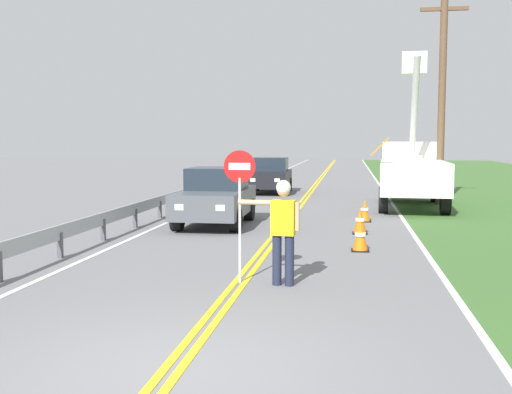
{
  "coord_description": "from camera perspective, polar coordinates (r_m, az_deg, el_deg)",
  "views": [
    {
      "loc": [
        1.88,
        -6.12,
        2.48
      ],
      "look_at": [
        -0.24,
        7.56,
        1.2
      ],
      "focal_mm": 42.25,
      "sensor_mm": 36.0,
      "label": 1
    }
  ],
  "objects": [
    {
      "name": "edge_line_left",
      "position": [
        26.8,
        -3.02,
        -0.01
      ],
      "size": [
        0.12,
        110.0,
        0.01
      ],
      "primitive_type": "cube",
      "color": "silver",
      "rests_on": "ground"
    },
    {
      "name": "guardrail_left_shoulder",
      "position": [
        23.08,
        -6.49,
        0.38
      ],
      "size": [
        0.1,
        32.0,
        0.71
      ],
      "color": "#9EA0A3",
      "rests_on": "ground"
    },
    {
      "name": "traffic_cone_lead",
      "position": [
        13.86,
        9.85,
        -3.69
      ],
      "size": [
        0.4,
        0.4,
        0.7
      ],
      "color": "orange",
      "rests_on": "ground"
    },
    {
      "name": "centerline_yellow_left",
      "position": [
        26.31,
        4.48,
        -0.12
      ],
      "size": [
        0.11,
        110.0,
        0.01
      ],
      "primitive_type": "cube",
      "color": "yellow",
      "rests_on": "ground"
    },
    {
      "name": "ground_plane",
      "position": [
        6.87,
        -8.0,
        -15.97
      ],
      "size": [
        160.0,
        160.0,
        0.0
      ],
      "primitive_type": "plane",
      "color": "slate"
    },
    {
      "name": "oncoming_sedan_second",
      "position": [
        29.05,
        1.32,
        2.04
      ],
      "size": [
        2.0,
        4.15,
        1.7
      ],
      "color": "black",
      "rests_on": "ground"
    },
    {
      "name": "utility_bucket_truck",
      "position": [
        23.75,
        14.51,
        2.58
      ],
      "size": [
        2.99,
        6.92,
        5.8
      ],
      "color": "white",
      "rests_on": "ground"
    },
    {
      "name": "stop_sign_paddle",
      "position": [
        10.46,
        -1.55,
        1.04
      ],
      "size": [
        0.56,
        0.04,
        2.33
      ],
      "color": "silver",
      "rests_on": "ground"
    },
    {
      "name": "flagger_worker",
      "position": [
        10.34,
        2.54,
        -2.7
      ],
      "size": [
        1.08,
        0.28,
        1.83
      ],
      "color": "#1E2338",
      "rests_on": "ground"
    },
    {
      "name": "traffic_cone_mid",
      "position": [
        16.43,
        9.82,
        -2.29
      ],
      "size": [
        0.4,
        0.4,
        0.7
      ],
      "color": "orange",
      "rests_on": "ground"
    },
    {
      "name": "edge_line_right",
      "position": [
        26.29,
        12.53,
        -0.24
      ],
      "size": [
        0.12,
        110.0,
        0.01
      ],
      "primitive_type": "cube",
      "color": "silver",
      "rests_on": "ground"
    },
    {
      "name": "utility_pole_near",
      "position": [
        24.71,
        17.19,
        9.16
      ],
      "size": [
        1.8,
        0.28,
        8.13
      ],
      "color": "brown",
      "rests_on": "ground"
    },
    {
      "name": "oncoming_sedan_nearest",
      "position": [
        17.88,
        -3.83,
        -0.01
      ],
      "size": [
        1.97,
        4.14,
        1.7
      ],
      "color": "#4C5156",
      "rests_on": "ground"
    },
    {
      "name": "centerline_yellow_right",
      "position": [
        26.3,
        4.87,
        -0.13
      ],
      "size": [
        0.11,
        110.0,
        0.01
      ],
      "primitive_type": "cube",
      "color": "yellow",
      "rests_on": "ground"
    },
    {
      "name": "traffic_cone_tail",
      "position": [
        18.93,
        10.25,
        -1.3
      ],
      "size": [
        0.4,
        0.4,
        0.7
      ],
      "color": "orange",
      "rests_on": "ground"
    }
  ]
}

